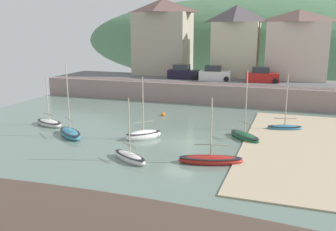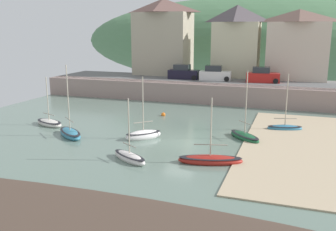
{
  "view_description": "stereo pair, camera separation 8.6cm",
  "coord_description": "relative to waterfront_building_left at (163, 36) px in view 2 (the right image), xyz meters",
  "views": [
    {
      "loc": [
        8.58,
        -27.79,
        8.97
      ],
      "look_at": [
        -1.64,
        1.99,
        1.67
      ],
      "focal_mm": 39.84,
      "sensor_mm": 36.0,
      "label": 1
    },
    {
      "loc": [
        8.66,
        -27.76,
        8.97
      ],
      "look_at": [
        -1.64,
        1.99,
        1.67
      ],
      "focal_mm": 39.84,
      "sensor_mm": 36.0,
      "label": 2
    }
  ],
  "objects": [
    {
      "name": "dinghy_open_wooden",
      "position": [
        1.03,
        -26.59,
        -7.67
      ],
      "size": [
        3.86,
        3.49,
        6.3
      ],
      "rotation": [
        0.0,
        0.0,
        -0.69
      ],
      "color": "teal",
      "rests_on": "ground"
    },
    {
      "name": "waterfront_building_left",
      "position": [
        0.0,
        0.0,
        0.0
      ],
      "size": [
        8.11,
        6.08,
        10.93
      ],
      "color": "tan",
      "rests_on": "ground"
    },
    {
      "name": "quay_seawall",
      "position": [
        10.41,
        -7.7,
        -6.58
      ],
      "size": [
        48.0,
        9.4,
        2.4
      ],
      "color": "gray",
      "rests_on": "ground"
    },
    {
      "name": "waterfront_building_centre",
      "position": [
        10.8,
        -0.0,
        -0.52
      ],
      "size": [
        6.54,
        4.57,
        9.83
      ],
      "color": "beige",
      "rests_on": "ground"
    },
    {
      "name": "sailboat_far_left",
      "position": [
        -3.0,
        -24.01,
        -7.7
      ],
      "size": [
        3.74,
        2.53,
        4.81
      ],
      "rotation": [
        0.0,
        0.0,
        -0.37
      ],
      "color": "silver",
      "rests_on": "ground"
    },
    {
      "name": "rowboat_small_beached",
      "position": [
        7.27,
        -25.21,
        -7.62
      ],
      "size": [
        3.04,
        3.05,
        5.44
      ],
      "rotation": [
        0.0,
        0.0,
        0.79
      ],
      "color": "white",
      "rests_on": "ground"
    },
    {
      "name": "mooring_buoy",
      "position": [
        5.97,
        -16.66,
        -7.8
      ],
      "size": [
        0.45,
        0.45,
        0.45
      ],
      "color": "orange",
      "rests_on": "ground"
    },
    {
      "name": "motorboat_with_cabin",
      "position": [
        18.4,
        -18.46,
        -7.69
      ],
      "size": [
        3.29,
        1.78,
        5.27
      ],
      "rotation": [
        0.0,
        0.0,
        0.26
      ],
      "color": "teal",
      "rests_on": "ground"
    },
    {
      "name": "hillside_backdrop",
      "position": [
        12.04,
        30.0,
        -1.4
      ],
      "size": [
        80.0,
        44.0,
        18.69
      ],
      "color": "#4D7851",
      "rests_on": "ground"
    },
    {
      "name": "sailboat_blue_trim",
      "position": [
        13.9,
        -29.16,
        -7.69
      ],
      "size": [
        4.61,
        2.38,
        4.73
      ],
      "rotation": [
        0.0,
        0.0,
        0.26
      ],
      "color": "#A0211A",
      "rests_on": "ground"
    },
    {
      "name": "parked_car_end_of_row",
      "position": [
        14.97,
        -4.5,
        -4.73
      ],
      "size": [
        4.25,
        2.11,
        1.95
      ],
      "rotation": [
        0.0,
        0.0,
        0.1
      ],
      "color": "red",
      "rests_on": "ground"
    },
    {
      "name": "parked_car_by_wall",
      "position": [
        8.86,
        -4.5,
        -4.73
      ],
      "size": [
        4.24,
        2.08,
        1.95
      ],
      "rotation": [
        0.0,
        0.0,
        0.1
      ],
      "color": "silver",
      "rests_on": "ground"
    },
    {
      "name": "sailboat_nearest_shore",
      "position": [
        15.33,
        -22.51,
        -7.69
      ],
      "size": [
        3.36,
        3.46,
        5.9
      ],
      "rotation": [
        0.0,
        0.0,
        -0.82
      ],
      "color": "#1A5531",
      "rests_on": "ground"
    },
    {
      "name": "parked_car_near_slipway",
      "position": [
        4.5,
        -4.5,
        -4.73
      ],
      "size": [
        4.17,
        1.87,
        1.95
      ],
      "rotation": [
        0.0,
        0.0,
        0.04
      ],
      "color": "black",
      "rests_on": "ground"
    },
    {
      "name": "ground",
      "position": [
        11.81,
        -34.76,
        -7.77
      ],
      "size": [
        48.0,
        41.0,
        0.61
      ],
      "color": "slate"
    },
    {
      "name": "sailboat_white_hull",
      "position": [
        8.45,
        -30.5,
        -7.68
      ],
      "size": [
        3.43,
        2.55,
        4.59
      ],
      "rotation": [
        0.0,
        0.0,
        -0.52
      ],
      "color": "silver",
      "rests_on": "ground"
    },
    {
      "name": "waterfront_building_right",
      "position": [
        18.88,
        -0.0,
        -0.9
      ],
      "size": [
        8.03,
        5.23,
        9.14
      ],
      "color": "beige",
      "rests_on": "ground"
    }
  ]
}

